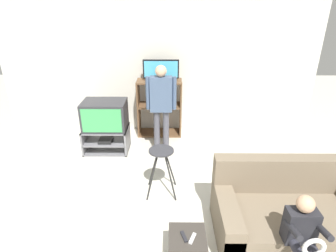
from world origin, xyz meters
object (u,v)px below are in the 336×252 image
(television_main, at_px, (105,115))
(couch, at_px, (289,215))
(television_flat, at_px, (161,71))
(person_standing_adult, at_px, (161,102))
(media_shelf, at_px, (159,107))
(tv_stand, at_px, (107,139))
(person_seated_child, at_px, (303,235))
(folding_stool, at_px, (161,159))
(remote_control_black, at_px, (184,236))
(snack_table, at_px, (187,240))
(remote_control_white, at_px, (192,238))

(television_main, xyz_separation_m, couch, (2.59, -2.08, -0.42))
(television_flat, relative_size, person_standing_adult, 0.43)
(television_main, relative_size, media_shelf, 0.67)
(tv_stand, xyz_separation_m, person_seated_child, (2.47, -2.65, 0.34))
(television_main, xyz_separation_m, media_shelf, (0.96, 0.70, -0.11))
(folding_stool, bearing_deg, television_main, 129.26)
(tv_stand, relative_size, folding_stool, 1.14)
(media_shelf, xyz_separation_m, remote_control_black, (0.37, -3.23, -0.21))
(folding_stool, xyz_separation_m, person_seated_child, (1.40, -1.36, -0.01))
(television_flat, relative_size, couch, 0.40)
(person_seated_child, bearing_deg, snack_table, 171.85)
(folding_stool, xyz_separation_m, snack_table, (0.31, -1.21, -0.25))
(remote_control_white, relative_size, person_standing_adult, 0.09)
(television_main, height_order, media_shelf, media_shelf)
(television_main, height_order, snack_table, television_main)
(television_main, distance_m, person_standing_adult, 1.06)
(snack_table, relative_size, remote_control_white, 2.71)
(remote_control_black, bearing_deg, person_seated_child, -24.22)
(television_main, relative_size, couch, 0.45)
(remote_control_white, bearing_deg, snack_table, 162.10)
(television_flat, distance_m, couch, 3.39)
(remote_control_white, bearing_deg, folding_stool, 128.72)
(folding_stool, height_order, remote_control_white, folding_stool)
(couch, height_order, person_standing_adult, person_standing_adult)
(tv_stand, height_order, media_shelf, media_shelf)
(television_flat, bearing_deg, couch, -60.24)
(tv_stand, bearing_deg, couch, -38.56)
(television_main, bearing_deg, media_shelf, 36.27)
(remote_control_white, bearing_deg, person_standing_adult, 121.80)
(remote_control_black, bearing_deg, television_main, 100.58)
(remote_control_white, height_order, person_standing_adult, person_standing_adult)
(remote_control_white, height_order, couch, couch)
(snack_table, xyz_separation_m, remote_control_white, (0.05, -0.04, 0.06))
(couch, bearing_deg, person_standing_adult, 127.67)
(remote_control_black, relative_size, person_seated_child, 0.15)
(television_main, bearing_deg, snack_table, -61.37)
(television_main, bearing_deg, folding_stool, -50.74)
(person_standing_adult, bearing_deg, person_seated_child, -61.19)
(folding_stool, bearing_deg, remote_control_black, -77.58)
(media_shelf, bearing_deg, remote_control_white, -82.00)
(remote_control_white, bearing_deg, couch, 44.33)
(television_main, bearing_deg, couch, -38.80)
(media_shelf, distance_m, person_seated_child, 3.69)
(folding_stool, bearing_deg, person_seated_child, -44.29)
(media_shelf, bearing_deg, television_flat, 1.88)
(tv_stand, distance_m, television_flat, 1.67)
(media_shelf, bearing_deg, folding_stool, -87.10)
(person_standing_adult, distance_m, person_seated_child, 3.01)
(tv_stand, height_order, remote_control_black, tv_stand)
(television_main, relative_size, television_flat, 1.11)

